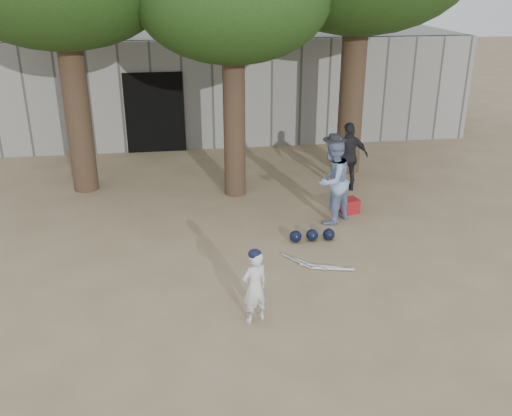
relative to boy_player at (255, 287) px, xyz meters
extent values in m
plane|color=#937C5E|center=(-0.29, 0.95, -0.56)|extent=(70.00, 70.00, 0.00)
imported|color=silver|center=(0.00, 0.00, 0.00)|extent=(0.48, 0.41, 1.11)
imported|color=#7E93C3|center=(2.03, 3.29, 0.32)|extent=(1.07, 1.06, 1.74)
imported|color=black|center=(2.89, 4.98, 0.24)|extent=(0.97, 0.50, 1.59)
cube|color=#A62016|center=(2.52, 3.68, -0.41)|extent=(0.48, 0.41, 0.30)
cube|color=gray|center=(-0.29, 8.95, 0.94)|extent=(16.00, 0.35, 3.00)
cube|color=black|center=(-1.49, 8.75, 0.54)|extent=(1.60, 0.08, 2.20)
cube|color=slate|center=(-0.29, 11.45, 0.94)|extent=(16.00, 5.00, 3.00)
sphere|color=black|center=(1.13, 2.46, -0.44)|extent=(0.23, 0.23, 0.23)
sphere|color=black|center=(1.45, 2.47, -0.44)|extent=(0.23, 0.23, 0.23)
sphere|color=black|center=(1.77, 2.45, -0.44)|extent=(0.23, 0.23, 0.23)
cylinder|color=silver|center=(0.99, 1.65, -0.53)|extent=(0.44, 0.63, 0.06)
cylinder|color=silver|center=(1.17, 1.53, -0.53)|extent=(0.53, 0.56, 0.06)
cylinder|color=silver|center=(1.35, 1.41, -0.53)|extent=(0.70, 0.29, 0.06)
cylinder|color=silver|center=(1.53, 1.29, -0.53)|extent=(0.71, 0.22, 0.06)
cylinder|color=brown|center=(-3.09, 5.95, 2.19)|extent=(0.56, 0.56, 5.50)
cylinder|color=brown|center=(0.31, 5.15, 1.94)|extent=(0.48, 0.48, 5.00)
cylinder|color=brown|center=(3.31, 6.35, 2.34)|extent=(0.60, 0.60, 5.80)
camera|label=1|loc=(-1.02, -6.96, 4.14)|focal=40.00mm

